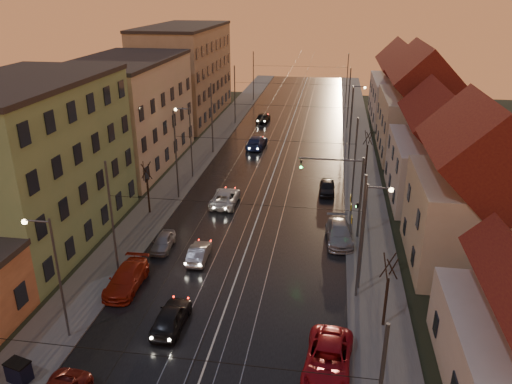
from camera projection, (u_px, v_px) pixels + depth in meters
The scene contains 44 objects.
ground at pixel (201, 376), 27.36m from camera, with size 160.00×160.00×0.00m, color black.
road at pixel (280, 154), 63.92m from camera, with size 16.00×120.00×0.04m, color black.
sidewalk_left at pixel (204, 150), 65.32m from camera, with size 4.00×120.00×0.15m, color #4C4C4C.
sidewalk_right at pixel (360, 157), 62.49m from camera, with size 4.00×120.00×0.15m, color #4C4C4C.
tram_rail_0 at pixel (263, 153), 64.22m from camera, with size 0.06×120.00×0.03m, color gray.
tram_rail_1 at pixel (274, 153), 64.02m from camera, with size 0.06×120.00×0.03m, color gray.
tram_rail_2 at pixel (286, 154), 63.80m from camera, with size 0.06×120.00×0.03m, color gray.
tram_rail_3 at pixel (297, 154), 63.60m from camera, with size 0.06×120.00×0.03m, color gray.
apartment_left_1 at pixel (31, 165), 40.17m from camera, with size 10.00×18.00×13.00m, color #6D9760.
apartment_left_2 at pixel (128, 114), 58.64m from camera, with size 10.00×20.00×12.00m, color #C1BB95.
apartment_left_3 at pixel (185, 73), 80.20m from camera, with size 10.00×24.00×14.00m, color #917D5E.
house_right_1 at pixel (475, 198), 36.60m from camera, with size 8.67×10.20×10.80m.
house_right_2 at pixel (440, 154), 48.79m from camera, with size 9.18×12.24×9.20m.
house_right_3 at pixel (419, 109), 62.07m from camera, with size 9.18×14.28×11.50m.
house_right_4 at pixel (402, 88), 78.81m from camera, with size 9.18×16.32×10.00m.
catenary_pole_l_1 at pixel (112, 222), 35.10m from camera, with size 0.16×0.16×9.00m, color #595B60.
catenary_pole_r_1 at pixel (361, 239), 32.66m from camera, with size 0.16×0.16×9.00m, color #595B60.
catenary_pole_l_2 at pixel (176, 156), 48.81m from camera, with size 0.16×0.16×9.00m, color #595B60.
catenary_pole_r_2 at pixel (354, 165), 46.38m from camera, with size 0.16×0.16×9.00m, color #595B60.
catenary_pole_l_3 at pixel (212, 119), 62.52m from camera, with size 0.16×0.16×9.00m, color #595B60.
catenary_pole_r_3 at pixel (351, 124), 60.09m from camera, with size 0.16×0.16×9.00m, color #595B60.
catenary_pole_l_4 at pixel (235, 95), 76.24m from camera, with size 0.16×0.16×9.00m, color #595B60.
catenary_pole_r_4 at pixel (349, 99), 73.80m from camera, with size 0.16×0.16×9.00m, color #595B60.
catenary_pole_l_5 at pixel (253, 76), 92.69m from camera, with size 0.16×0.16×9.00m, color #595B60.
catenary_pole_r_5 at pixel (347, 79), 90.26m from camera, with size 0.16×0.16×9.00m, color #595B60.
street_lamp_0 at pixel (53, 267), 28.62m from camera, with size 1.75×0.32×8.00m.
street_lamp_1 at pixel (368, 228), 33.36m from camera, with size 1.75×0.32×8.00m.
street_lamp_2 at pixel (188, 135), 54.22m from camera, with size 1.75×0.32×8.00m.
street_lamp_3 at pixel (354, 109), 66.27m from camera, with size 1.75×0.32×8.00m.
traffic_light_mast at pixel (349, 187), 40.94m from camera, with size 5.30×0.32×7.20m.
bare_tree_0 at pixel (148, 189), 46.15m from camera, with size 1.09×1.09×5.11m.
bare_tree_1 at pixel (387, 293), 30.46m from camera, with size 1.09×1.09×5.11m.
bare_tree_2 at pixel (367, 154), 56.03m from camera, with size 1.09×1.09×5.11m.
driving_car_0 at pixel (171, 317), 31.13m from camera, with size 1.73×4.30×1.47m, color black.
driving_car_1 at pixel (199, 253), 38.87m from camera, with size 1.33×3.82×1.26m, color #939498.
driving_car_2 at pixel (225, 197), 48.90m from camera, with size 2.38×5.16×1.43m, color silver.
driving_car_3 at pixel (257, 142), 66.24m from camera, with size 2.22×5.46×1.59m, color navy.
driving_car_4 at pixel (263, 117), 78.97m from camera, with size 1.76×4.38×1.49m, color black.
parked_left_2 at pixel (126, 279), 35.20m from camera, with size 2.07×5.09×1.48m, color maroon.
parked_left_3 at pixel (163, 242), 40.58m from camera, with size 1.45×3.60×1.23m, color gray.
parked_right_0 at pixel (328, 359), 27.51m from camera, with size 2.53×5.49×1.53m, color #A8101B.
parked_right_1 at pixel (339, 233), 41.68m from camera, with size 2.11×5.19×1.51m, color #A2A1A6.
parked_right_2 at pixel (327, 187), 51.51m from camera, with size 1.58×3.93×1.34m, color black.
dumpster at pixel (19, 372), 26.70m from camera, with size 1.20×0.80×1.10m, color black.
Camera 1 is at (6.25, -20.75, 19.77)m, focal length 35.00 mm.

